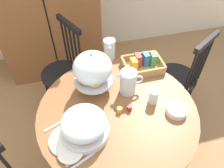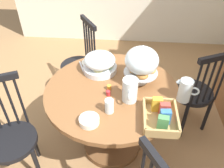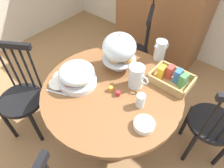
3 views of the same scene
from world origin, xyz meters
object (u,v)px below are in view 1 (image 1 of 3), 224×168
(china_plate_small, at_px, (70,152))
(cereal_bowl, at_px, (177,110))
(orange_juice_pitcher, at_px, (128,83))
(cereal_basket, at_px, (143,64))
(china_plate_large, at_px, (67,140))
(drinking_glass, at_px, (154,97))
(dining_table, at_px, (117,128))
(milk_pitcher, at_px, (109,50))
(pastry_stand_with_dome, at_px, (93,69))
(windsor_chair_by_cabinet, at_px, (64,73))
(fruit_platter_covered, at_px, (84,126))
(windsor_chair_near_window, at_px, (178,79))

(china_plate_small, distance_m, cereal_bowl, 0.74)
(china_plate_small, bearing_deg, orange_juice_pitcher, 39.53)
(cereal_basket, distance_m, china_plate_small, 0.90)
(china_plate_large, relative_size, drinking_glass, 2.00)
(dining_table, bearing_deg, milk_pitcher, 81.56)
(drinking_glass, bearing_deg, pastry_stand_with_dome, 149.15)
(windsor_chair_by_cabinet, bearing_deg, drinking_glass, -52.54)
(pastry_stand_with_dome, distance_m, cereal_bowl, 0.63)
(china_plate_large, distance_m, china_plate_small, 0.09)
(orange_juice_pitcher, bearing_deg, china_plate_small, -140.47)
(fruit_platter_covered, xyz_separation_m, china_plate_large, (-0.12, -0.02, -0.08))
(orange_juice_pitcher, bearing_deg, milk_pitcher, 94.90)
(windsor_chair_by_cabinet, relative_size, cereal_bowl, 6.96)
(dining_table, relative_size, orange_juice_pitcher, 5.55)
(fruit_platter_covered, height_order, milk_pitcher, milk_pitcher)
(orange_juice_pitcher, distance_m, china_plate_large, 0.57)
(cereal_bowl, bearing_deg, cereal_basket, 97.73)
(pastry_stand_with_dome, bearing_deg, drinking_glass, -30.85)
(windsor_chair_near_window, relative_size, orange_juice_pitcher, 4.92)
(drinking_glass, bearing_deg, fruit_platter_covered, -165.28)
(orange_juice_pitcher, relative_size, china_plate_small, 1.32)
(fruit_platter_covered, distance_m, cereal_bowl, 0.63)
(fruit_platter_covered, relative_size, drinking_glass, 2.73)
(orange_juice_pitcher, distance_m, china_plate_small, 0.61)
(windsor_chair_by_cabinet, relative_size, milk_pitcher, 5.30)
(cereal_basket, xyz_separation_m, china_plate_small, (-0.66, -0.60, -0.02))
(china_plate_small, height_order, cereal_bowl, cereal_bowl)
(windsor_chair_by_cabinet, height_order, china_plate_small, windsor_chair_by_cabinet)
(orange_juice_pitcher, height_order, cereal_bowl, orange_juice_pitcher)
(dining_table, bearing_deg, china_plate_small, -145.40)
(china_plate_small, relative_size, cereal_bowl, 1.07)
(pastry_stand_with_dome, bearing_deg, china_plate_large, -122.71)
(dining_table, relative_size, fruit_platter_covered, 3.67)
(orange_juice_pitcher, height_order, cereal_basket, orange_juice_pitcher)
(pastry_stand_with_dome, bearing_deg, orange_juice_pitcher, -19.49)
(milk_pitcher, xyz_separation_m, china_plate_large, (-0.44, -0.71, -0.08))
(pastry_stand_with_dome, distance_m, drinking_glass, 0.46)
(dining_table, height_order, china_plate_large, china_plate_large)
(pastry_stand_with_dome, distance_m, fruit_platter_covered, 0.39)
(orange_juice_pitcher, xyz_separation_m, drinking_glass, (0.14, -0.14, -0.03))
(china_plate_large, xyz_separation_m, drinking_glass, (0.62, 0.15, 0.05))
(drinking_glass, bearing_deg, china_plate_large, -166.03)
(fruit_platter_covered, distance_m, orange_juice_pitcher, 0.45)
(windsor_chair_near_window, xyz_separation_m, pastry_stand_with_dome, (-0.86, -0.19, 0.48))
(orange_juice_pitcher, bearing_deg, drinking_glass, -45.04)
(pastry_stand_with_dome, height_order, milk_pitcher, pastry_stand_with_dome)
(windsor_chair_by_cabinet, xyz_separation_m, cereal_bowl, (0.72, -0.90, 0.31))
(china_plate_large, bearing_deg, windsor_chair_near_window, 27.55)
(windsor_chair_near_window, xyz_separation_m, milk_pitcher, (-0.66, 0.13, 0.37))
(pastry_stand_with_dome, height_order, cereal_bowl, pastry_stand_with_dome)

